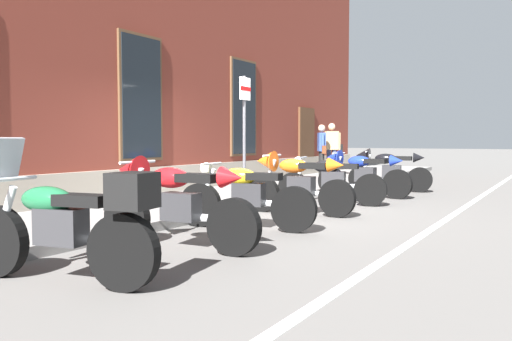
{
  "coord_description": "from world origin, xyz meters",
  "views": [
    {
      "loc": [
        -8.0,
        -4.82,
        1.26
      ],
      "look_at": [
        1.18,
        0.57,
        0.64
      ],
      "focal_mm": 37.28,
      "sensor_mm": 36.0,
      "label": 1
    }
  ],
  "objects_px": {
    "parking_sign": "(245,119)",
    "motorcycle_blue_sport": "(360,171)",
    "motorcycle_green_touring": "(67,224)",
    "motorcycle_black_naked": "(330,181)",
    "motorcycle_orange_sport": "(294,180)",
    "motorcycle_red_sport": "(171,199)",
    "pedestrian_blue_top": "(322,148)",
    "motorcycle_black_sport": "(386,168)",
    "pedestrian_tan_coat": "(332,146)",
    "motorcycle_yellow_naked": "(244,196)"
  },
  "relations": [
    {
      "from": "motorcycle_red_sport",
      "to": "pedestrian_blue_top",
      "type": "distance_m",
      "value": 10.31
    },
    {
      "from": "motorcycle_green_touring",
      "to": "parking_sign",
      "type": "relative_size",
      "value": 0.85
    },
    {
      "from": "motorcycle_red_sport",
      "to": "motorcycle_black_naked",
      "type": "relative_size",
      "value": 1.01
    },
    {
      "from": "motorcycle_yellow_naked",
      "to": "motorcycle_black_naked",
      "type": "bearing_deg",
      "value": 1.11
    },
    {
      "from": "motorcycle_black_naked",
      "to": "motorcycle_orange_sport",
      "type": "bearing_deg",
      "value": 179.63
    },
    {
      "from": "pedestrian_tan_coat",
      "to": "parking_sign",
      "type": "distance_m",
      "value": 6.73
    },
    {
      "from": "motorcycle_green_touring",
      "to": "motorcycle_yellow_naked",
      "type": "height_order",
      "value": "motorcycle_green_touring"
    },
    {
      "from": "motorcycle_black_sport",
      "to": "parking_sign",
      "type": "bearing_deg",
      "value": 156.52
    },
    {
      "from": "motorcycle_black_naked",
      "to": "motorcycle_black_sport",
      "type": "height_order",
      "value": "motorcycle_black_sport"
    },
    {
      "from": "motorcycle_green_touring",
      "to": "motorcycle_blue_sport",
      "type": "bearing_deg",
      "value": 1.63
    },
    {
      "from": "motorcycle_blue_sport",
      "to": "pedestrian_tan_coat",
      "type": "height_order",
      "value": "pedestrian_tan_coat"
    },
    {
      "from": "motorcycle_red_sport",
      "to": "pedestrian_blue_top",
      "type": "relative_size",
      "value": 1.36
    },
    {
      "from": "motorcycle_green_touring",
      "to": "motorcycle_blue_sport",
      "type": "relative_size",
      "value": 0.92
    },
    {
      "from": "motorcycle_black_naked",
      "to": "pedestrian_blue_top",
      "type": "relative_size",
      "value": 1.34
    },
    {
      "from": "motorcycle_yellow_naked",
      "to": "pedestrian_blue_top",
      "type": "xyz_separation_m",
      "value": [
        8.45,
        2.48,
        0.54
      ]
    },
    {
      "from": "motorcycle_orange_sport",
      "to": "parking_sign",
      "type": "bearing_deg",
      "value": 60.18
    },
    {
      "from": "motorcycle_black_naked",
      "to": "motorcycle_blue_sport",
      "type": "xyz_separation_m",
      "value": [
        1.7,
        -0.0,
        0.09
      ]
    },
    {
      "from": "motorcycle_red_sport",
      "to": "pedestrian_blue_top",
      "type": "height_order",
      "value": "pedestrian_blue_top"
    },
    {
      "from": "motorcycle_blue_sport",
      "to": "motorcycle_black_sport",
      "type": "xyz_separation_m",
      "value": [
        1.53,
        -0.14,
        0.01
      ]
    },
    {
      "from": "motorcycle_red_sport",
      "to": "parking_sign",
      "type": "relative_size",
      "value": 0.9
    },
    {
      "from": "motorcycle_yellow_naked",
      "to": "motorcycle_orange_sport",
      "type": "distance_m",
      "value": 1.74
    },
    {
      "from": "motorcycle_red_sport",
      "to": "pedestrian_blue_top",
      "type": "xyz_separation_m",
      "value": [
        10.01,
        2.45,
        0.44
      ]
    },
    {
      "from": "motorcycle_orange_sport",
      "to": "pedestrian_blue_top",
      "type": "relative_size",
      "value": 1.27
    },
    {
      "from": "motorcycle_blue_sport",
      "to": "parking_sign",
      "type": "bearing_deg",
      "value": 146.75
    },
    {
      "from": "pedestrian_tan_coat",
      "to": "parking_sign",
      "type": "xyz_separation_m",
      "value": [
        -6.64,
        -0.87,
        0.62
      ]
    },
    {
      "from": "motorcycle_red_sport",
      "to": "parking_sign",
      "type": "distance_m",
      "value": 4.6
    },
    {
      "from": "motorcycle_orange_sport",
      "to": "motorcycle_black_sport",
      "type": "relative_size",
      "value": 0.99
    },
    {
      "from": "motorcycle_blue_sport",
      "to": "parking_sign",
      "type": "xyz_separation_m",
      "value": [
        -2.36,
        1.55,
        1.11
      ]
    },
    {
      "from": "motorcycle_black_sport",
      "to": "pedestrian_blue_top",
      "type": "bearing_deg",
      "value": 52.7
    },
    {
      "from": "pedestrian_blue_top",
      "to": "pedestrian_tan_coat",
      "type": "height_order",
      "value": "pedestrian_tan_coat"
    },
    {
      "from": "motorcycle_blue_sport",
      "to": "pedestrian_tan_coat",
      "type": "bearing_deg",
      "value": 29.44
    },
    {
      "from": "pedestrian_blue_top",
      "to": "motorcycle_red_sport",
      "type": "bearing_deg",
      "value": -166.27
    },
    {
      "from": "motorcycle_orange_sport",
      "to": "motorcycle_black_sport",
      "type": "distance_m",
      "value": 4.77
    },
    {
      "from": "motorcycle_orange_sport",
      "to": "pedestrian_blue_top",
      "type": "distance_m",
      "value": 7.15
    },
    {
      "from": "pedestrian_blue_top",
      "to": "parking_sign",
      "type": "bearing_deg",
      "value": -171.51
    },
    {
      "from": "motorcycle_black_sport",
      "to": "motorcycle_green_touring",
      "type": "bearing_deg",
      "value": -179.46
    },
    {
      "from": "motorcycle_green_touring",
      "to": "motorcycle_black_naked",
      "type": "bearing_deg",
      "value": 2.07
    },
    {
      "from": "motorcycle_black_sport",
      "to": "pedestrian_tan_coat",
      "type": "distance_m",
      "value": 3.79
    },
    {
      "from": "motorcycle_black_naked",
      "to": "pedestrian_blue_top",
      "type": "xyz_separation_m",
      "value": [
        5.18,
        2.42,
        0.55
      ]
    },
    {
      "from": "motorcycle_yellow_naked",
      "to": "pedestrian_tan_coat",
      "type": "bearing_deg",
      "value": 15.0
    },
    {
      "from": "parking_sign",
      "to": "motorcycle_blue_sport",
      "type": "bearing_deg",
      "value": -33.25
    },
    {
      "from": "motorcycle_yellow_naked",
      "to": "motorcycle_black_naked",
      "type": "relative_size",
      "value": 0.97
    },
    {
      "from": "motorcycle_orange_sport",
      "to": "motorcycle_black_naked",
      "type": "bearing_deg",
      "value": -0.37
    },
    {
      "from": "motorcycle_red_sport",
      "to": "motorcycle_black_sport",
      "type": "relative_size",
      "value": 1.06
    },
    {
      "from": "motorcycle_red_sport",
      "to": "motorcycle_blue_sport",
      "type": "relative_size",
      "value": 0.98
    },
    {
      "from": "motorcycle_green_touring",
      "to": "motorcycle_black_naked",
      "type": "distance_m",
      "value": 6.5
    },
    {
      "from": "motorcycle_green_touring",
      "to": "motorcycle_red_sport",
      "type": "xyz_separation_m",
      "value": [
        1.66,
        0.2,
        0.04
      ]
    },
    {
      "from": "motorcycle_orange_sport",
      "to": "motorcycle_blue_sport",
      "type": "distance_m",
      "value": 3.24
    },
    {
      "from": "motorcycle_red_sport",
      "to": "motorcycle_black_sport",
      "type": "xyz_separation_m",
      "value": [
        8.06,
        -0.11,
        -0.01
      ]
    },
    {
      "from": "motorcycle_black_naked",
      "to": "pedestrian_tan_coat",
      "type": "height_order",
      "value": "pedestrian_tan_coat"
    }
  ]
}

